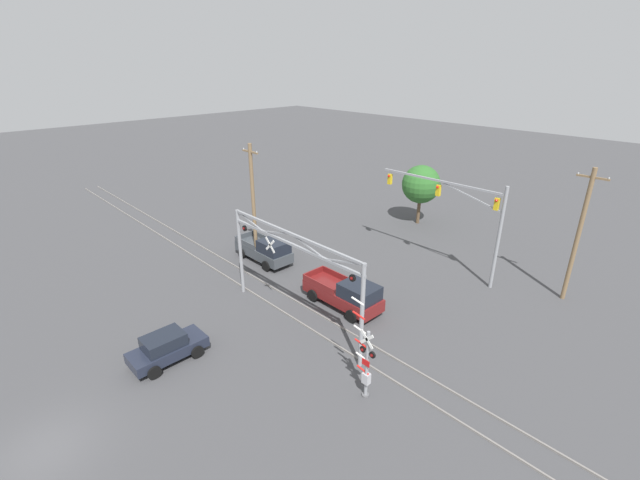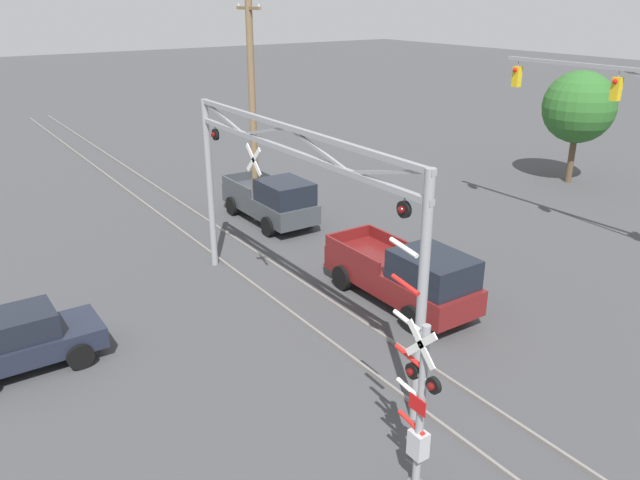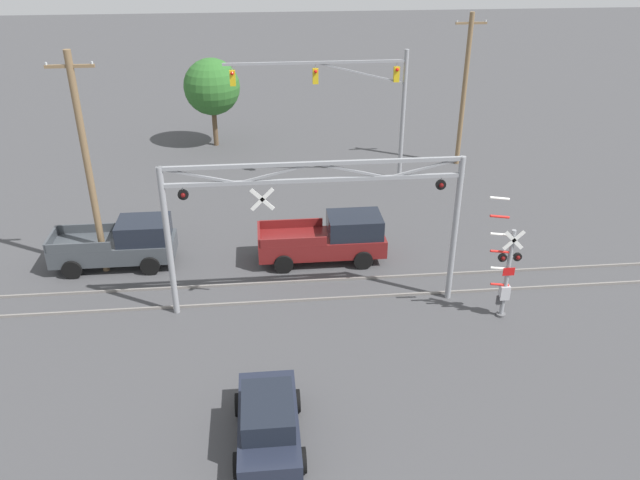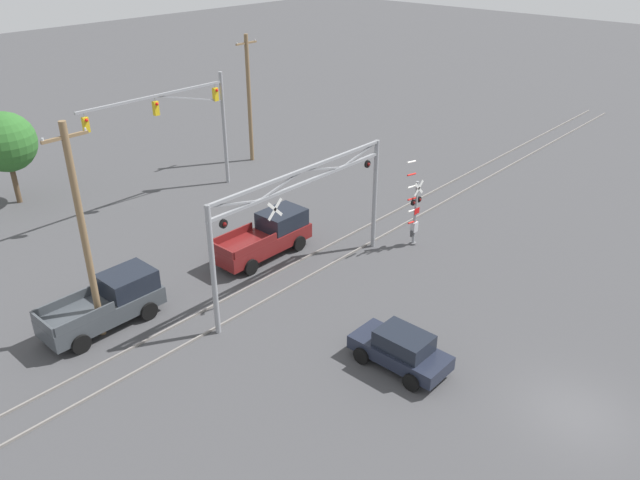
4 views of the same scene
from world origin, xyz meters
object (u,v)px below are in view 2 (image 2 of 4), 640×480
sedan_waiting (20,340)px  utility_pole_left (253,110)px  pickup_truck_lead (407,275)px  crossing_signal_mast (418,408)px  pickup_truck_following (273,200)px  crossing_gantry (290,190)px  background_tree_beyond_span (579,107)px

sedan_waiting → utility_pole_left: 13.19m
pickup_truck_lead → crossing_signal_mast: bearing=-40.5°
pickup_truck_lead → sedan_waiting: (-2.98, -10.64, -0.22)m
crossing_signal_mast → sedan_waiting: size_ratio=1.27×
pickup_truck_lead → pickup_truck_following: (-8.99, 0.41, -0.00)m
crossing_gantry → utility_pole_left: 9.42m
crossing_gantry → background_tree_beyond_span: size_ratio=1.91×
crossing_gantry → crossing_signal_mast: 7.47m
pickup_truck_lead → pickup_truck_following: 9.00m
crossing_gantry → pickup_truck_lead: bearing=74.2°
pickup_truck_following → pickup_truck_lead: bearing=-2.6°
crossing_signal_mast → crossing_gantry: bearing=167.9°
pickup_truck_lead → utility_pole_left: (-9.70, -0.01, 3.75)m
pickup_truck_lead → pickup_truck_following: same height
crossing_signal_mast → pickup_truck_lead: (-5.93, 5.07, -0.80)m
sedan_waiting → crossing_gantry: bearing=74.4°
sedan_waiting → pickup_truck_following: bearing=118.5°
crossing_gantry → utility_pole_left: utility_pole_left is taller
crossing_gantry → crossing_signal_mast: crossing_gantry is taller
crossing_signal_mast → background_tree_beyond_span: (-11.71, 21.46, 2.06)m
pickup_truck_following → background_tree_beyond_span: 16.54m
pickup_truck_lead → sedan_waiting: size_ratio=1.40×
utility_pole_left → crossing_gantry: bearing=-22.4°
sedan_waiting → background_tree_beyond_span: bearing=95.9°
crossing_gantry → pickup_truck_lead: size_ratio=1.98×
crossing_signal_mast → background_tree_beyond_span: bearing=118.6°
crossing_gantry → pickup_truck_following: bearing=153.4°
pickup_truck_lead → background_tree_beyond_span: bearing=109.4°
pickup_truck_following → crossing_gantry: bearing=-26.6°
crossing_signal_mast → pickup_truck_lead: size_ratio=0.91×
pickup_truck_lead → utility_pole_left: utility_pole_left is taller
crossing_gantry → pickup_truck_following: 9.45m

